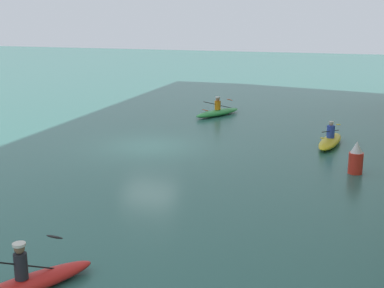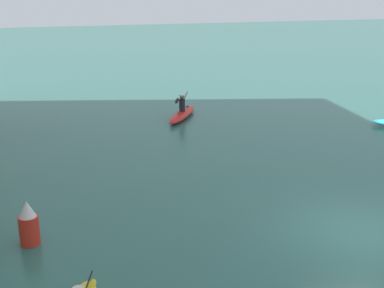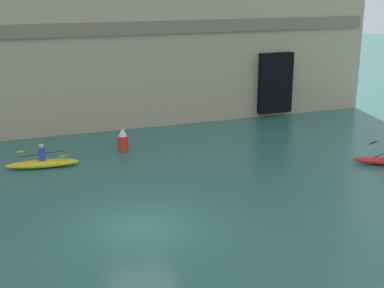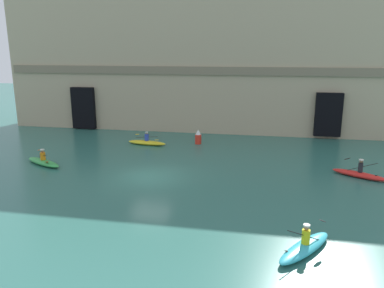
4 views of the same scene
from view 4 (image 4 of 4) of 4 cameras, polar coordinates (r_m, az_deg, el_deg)
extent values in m
plane|color=#2D665B|center=(24.12, -6.49, -4.99)|extent=(120.00, 120.00, 0.00)
cube|color=tan|center=(38.56, 1.03, 14.19)|extent=(38.11, 5.97, 15.79)
cube|color=#7C6E59|center=(35.62, 0.17, 11.11)|extent=(37.35, 0.24, 0.75)
cube|color=black|center=(39.56, -16.14, 5.31)|extent=(2.38, 0.70, 4.15)
cube|color=black|center=(35.79, 20.04, 4.23)|extent=(2.31, 0.70, 3.91)
ellipsoid|color=#33B2C6|center=(16.18, 16.83, -14.87)|extent=(2.67, 3.34, 0.37)
cylinder|color=gold|center=(15.96, 16.95, -13.35)|extent=(0.33, 0.33, 0.59)
sphere|color=#9E704C|center=(15.78, 17.06, -12.05)|extent=(0.22, 0.22, 0.22)
cylinder|color=silver|center=(15.74, 17.09, -11.75)|extent=(0.27, 0.27, 0.06)
cylinder|color=black|center=(15.94, 16.96, -13.26)|extent=(1.56, 1.34, 1.01)
ellipsoid|color=black|center=(16.36, 19.28, -11.00)|extent=(0.43, 0.41, 0.24)
ellipsoid|color=black|center=(15.57, 14.48, -15.61)|extent=(0.43, 0.41, 0.24)
ellipsoid|color=yellow|center=(32.11, -6.89, 0.20)|extent=(3.49, 1.22, 0.37)
cylinder|color=#2D47B7|center=(32.00, -6.91, 1.01)|extent=(0.36, 0.36, 0.56)
sphere|color=tan|center=(31.92, -6.93, 1.66)|extent=(0.19, 0.19, 0.19)
cylinder|color=silver|center=(31.90, -6.93, 1.79)|extent=(0.24, 0.24, 0.06)
cylinder|color=black|center=(31.99, -6.91, 1.06)|extent=(2.13, 0.68, 0.34)
ellipsoid|color=yellow|center=(31.49, -5.43, 0.63)|extent=(0.48, 0.30, 0.11)
ellipsoid|color=yellow|center=(32.52, -8.35, 1.47)|extent=(0.48, 0.30, 0.11)
ellipsoid|color=green|center=(28.39, -21.69, -2.60)|extent=(3.58, 2.35, 0.36)
cylinder|color=orange|center=(28.27, -21.78, -1.74)|extent=(0.35, 0.35, 0.52)
sphere|color=#9E704C|center=(28.18, -21.85, -1.00)|extent=(0.23, 0.23, 0.23)
cylinder|color=silver|center=(28.15, -21.86, -0.81)|extent=(0.29, 0.29, 0.06)
cylinder|color=black|center=(28.26, -21.78, -1.69)|extent=(1.48, 1.33, 0.58)
ellipsoid|color=#D84C19|center=(27.53, -21.24, -2.56)|extent=(0.45, 0.43, 0.17)
ellipsoid|color=#D84C19|center=(29.01, -22.29, -0.86)|extent=(0.45, 0.43, 0.17)
ellipsoid|color=red|center=(26.05, 24.19, -4.30)|extent=(3.32, 2.31, 0.36)
cylinder|color=#232328|center=(25.91, 24.30, -3.29)|extent=(0.29, 0.29, 0.60)
sphere|color=brown|center=(25.80, 24.39, -2.42)|extent=(0.23, 0.23, 0.23)
cylinder|color=silver|center=(25.78, 24.41, -2.21)|extent=(0.29, 0.29, 0.06)
cylinder|color=black|center=(25.91, 24.30, -3.23)|extent=(1.71, 0.96, 0.92)
ellipsoid|color=black|center=(26.01, 22.60, -2.08)|extent=(0.45, 0.36, 0.23)
ellipsoid|color=black|center=(25.83, 26.02, -4.38)|extent=(0.45, 0.36, 0.23)
cylinder|color=red|center=(32.20, 0.95, 0.75)|extent=(0.55, 0.55, 0.82)
cone|color=white|center=(32.06, 0.95, 1.85)|extent=(0.46, 0.46, 0.45)
camera|label=1|loc=(34.44, 37.43, 8.22)|focal=50.00mm
camera|label=2|loc=(35.15, -22.38, 11.91)|focal=50.00mm
camera|label=3|loc=(12.28, -59.10, 10.26)|focal=50.00mm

